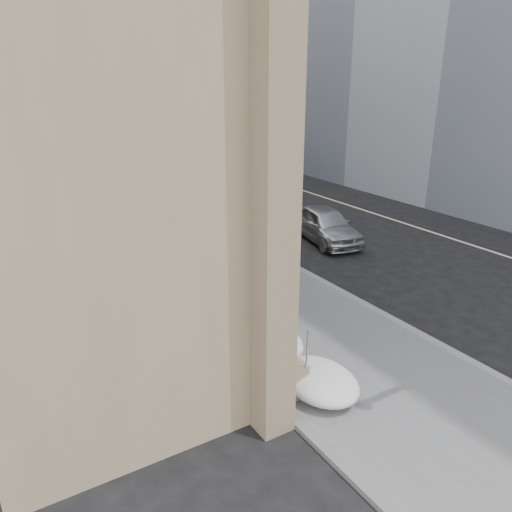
{
  "coord_description": "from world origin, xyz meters",
  "views": [
    {
      "loc": [
        -7.47,
        -9.26,
        6.85
      ],
      "look_at": [
        -0.28,
        2.56,
        1.7
      ],
      "focal_mm": 35.0,
      "sensor_mm": 36.0,
      "label": 1
    }
  ],
  "objects_px": {
    "mounted_horse_left": "(239,283)",
    "car_grey": "(265,168)",
    "mounted_horse_right": "(221,239)",
    "pedestrian": "(244,258)",
    "car_silver": "(325,224)"
  },
  "relations": [
    {
      "from": "mounted_horse_left",
      "to": "pedestrian",
      "type": "relative_size",
      "value": 1.38
    },
    {
      "from": "car_silver",
      "to": "mounted_horse_left",
      "type": "bearing_deg",
      "value": -134.95
    },
    {
      "from": "mounted_horse_left",
      "to": "mounted_horse_right",
      "type": "relative_size",
      "value": 0.99
    },
    {
      "from": "pedestrian",
      "to": "mounted_horse_right",
      "type": "bearing_deg",
      "value": 95.48
    },
    {
      "from": "mounted_horse_right",
      "to": "car_silver",
      "type": "height_order",
      "value": "mounted_horse_right"
    },
    {
      "from": "mounted_horse_left",
      "to": "car_grey",
      "type": "height_order",
      "value": "mounted_horse_left"
    },
    {
      "from": "mounted_horse_left",
      "to": "car_silver",
      "type": "xyz_separation_m",
      "value": [
        6.7,
        4.43,
        -0.44
      ]
    },
    {
      "from": "mounted_horse_left",
      "to": "mounted_horse_right",
      "type": "height_order",
      "value": "mounted_horse_right"
    },
    {
      "from": "pedestrian",
      "to": "car_grey",
      "type": "height_order",
      "value": "pedestrian"
    },
    {
      "from": "mounted_horse_right",
      "to": "car_grey",
      "type": "xyz_separation_m",
      "value": [
        10.44,
        13.61,
        -0.58
      ]
    },
    {
      "from": "mounted_horse_right",
      "to": "pedestrian",
      "type": "bearing_deg",
      "value": 107.0
    },
    {
      "from": "mounted_horse_left",
      "to": "car_grey",
      "type": "xyz_separation_m",
      "value": [
        11.75,
        17.24,
        -0.52
      ]
    },
    {
      "from": "car_silver",
      "to": "car_grey",
      "type": "xyz_separation_m",
      "value": [
        5.04,
        12.81,
        -0.08
      ]
    },
    {
      "from": "mounted_horse_right",
      "to": "car_silver",
      "type": "xyz_separation_m",
      "value": [
        5.4,
        0.8,
        -0.51
      ]
    },
    {
      "from": "mounted_horse_left",
      "to": "pedestrian",
      "type": "height_order",
      "value": "mounted_horse_left"
    }
  ]
}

